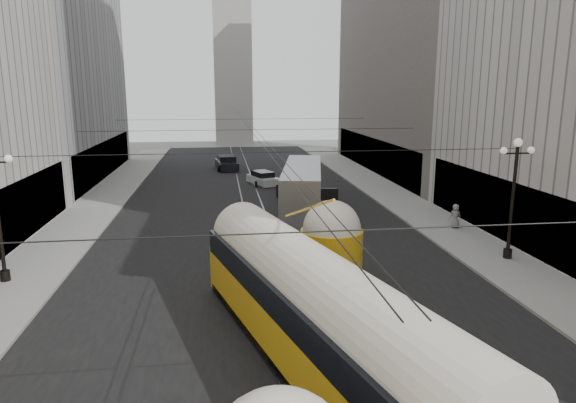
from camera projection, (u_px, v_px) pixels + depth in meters
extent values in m
cube|color=black|center=(253.00, 207.00, 39.79)|extent=(20.00, 85.00, 0.02)
cube|color=gray|center=(103.00, 201.00, 41.61)|extent=(4.00, 72.00, 0.15)
cube|color=gray|center=(388.00, 193.00, 44.72)|extent=(4.00, 72.00, 0.15)
cube|color=gray|center=(244.00, 207.00, 39.70)|extent=(0.12, 85.00, 0.04)
cube|color=gray|center=(263.00, 207.00, 39.89)|extent=(0.12, 85.00, 0.04)
cube|color=black|center=(17.00, 213.00, 29.32)|extent=(0.10, 18.00, 3.60)
cube|color=#999999|center=(32.00, 35.00, 49.21)|extent=(12.00, 28.00, 28.00)
cube|color=black|center=(106.00, 158.00, 52.55)|extent=(0.10, 25.20, 3.60)
cube|color=black|center=(496.00, 207.00, 31.01)|extent=(0.10, 18.00, 3.60)
cube|color=#514C47|center=(431.00, 21.00, 53.95)|extent=(12.00, 32.00, 32.00)
cube|color=black|center=(372.00, 154.00, 56.19)|extent=(0.10, 28.80, 3.60)
cube|color=#B2AFA8|center=(233.00, 70.00, 83.21)|extent=(6.00, 6.00, 24.00)
cylinder|color=black|center=(5.00, 276.00, 24.04)|extent=(0.44, 0.44, 0.50)
sphere|color=white|center=(8.00, 159.00, 22.96)|extent=(0.36, 0.36, 0.36)
cylinder|color=black|center=(512.00, 203.00, 26.71)|extent=(0.18, 0.18, 6.00)
cylinder|color=black|center=(507.00, 253.00, 27.30)|extent=(0.44, 0.44, 0.50)
cylinder|color=black|center=(517.00, 153.00, 26.15)|extent=(1.60, 0.08, 0.08)
sphere|color=white|center=(518.00, 143.00, 26.03)|extent=(0.44, 0.44, 0.44)
sphere|color=white|center=(504.00, 151.00, 26.02)|extent=(0.36, 0.36, 0.36)
sphere|color=white|center=(531.00, 150.00, 26.21)|extent=(0.36, 0.36, 0.36)
cylinder|color=black|center=(338.00, 231.00, 10.91)|extent=(25.00, 0.03, 0.03)
cylinder|color=black|center=(272.00, 152.00, 24.47)|extent=(25.00, 0.03, 0.03)
cylinder|color=black|center=(252.00, 130.00, 38.02)|extent=(25.00, 0.03, 0.03)
cylinder|color=black|center=(243.00, 119.00, 51.58)|extent=(25.00, 0.03, 0.03)
cylinder|color=black|center=(249.00, 128.00, 41.94)|extent=(0.03, 72.00, 0.03)
cylinder|color=black|center=(254.00, 128.00, 41.99)|extent=(0.03, 72.00, 0.03)
cube|color=gold|center=(317.00, 336.00, 16.53)|extent=(7.03, 15.88, 1.90)
cube|color=black|center=(317.00, 361.00, 16.73)|extent=(6.91, 15.43, 0.34)
cube|color=black|center=(318.00, 300.00, 16.27)|extent=(6.99, 15.66, 0.95)
cylinder|color=silver|center=(318.00, 290.00, 16.20)|extent=(6.65, 15.56, 2.58)
cylinder|color=gold|center=(331.00, 257.00, 23.99)|extent=(2.91, 2.91, 2.58)
sphere|color=silver|center=(332.00, 229.00, 23.70)|extent=(2.69, 2.69, 2.69)
cube|color=gray|center=(302.00, 187.00, 38.94)|extent=(5.10, 13.23, 3.24)
cube|color=black|center=(302.00, 180.00, 38.83)|extent=(5.04, 12.79, 1.19)
cube|color=black|center=(319.00, 200.00, 32.64)|extent=(2.46, 0.57, 1.51)
cylinder|color=black|center=(293.00, 216.00, 34.81)|extent=(0.30, 1.08, 1.08)
cylinder|color=black|center=(332.00, 215.00, 35.16)|extent=(0.30, 1.08, 1.08)
cylinder|color=black|center=(278.00, 191.00, 43.21)|extent=(0.30, 1.08, 1.08)
cylinder|color=black|center=(310.00, 190.00, 43.56)|extent=(0.30, 1.08, 1.08)
cube|color=white|center=(263.00, 180.00, 49.11)|extent=(3.05, 4.40, 0.72)
cube|color=black|center=(263.00, 175.00, 49.00)|extent=(2.19, 2.62, 0.68)
cylinder|color=black|center=(256.00, 184.00, 47.71)|extent=(0.22, 0.58, 0.58)
cylinder|color=black|center=(272.00, 184.00, 47.90)|extent=(0.22, 0.58, 0.58)
cylinder|color=black|center=(254.00, 179.00, 50.39)|extent=(0.22, 0.58, 0.58)
cylinder|color=black|center=(269.00, 179.00, 50.58)|extent=(0.22, 0.58, 0.58)
cube|color=black|center=(227.00, 165.00, 58.32)|extent=(2.67, 5.23, 0.89)
cube|color=black|center=(227.00, 159.00, 58.19)|extent=(2.14, 2.96, 0.84)
cylinder|color=black|center=(219.00, 169.00, 56.59)|extent=(0.22, 0.71, 0.71)
cylinder|color=black|center=(235.00, 168.00, 56.83)|extent=(0.22, 0.71, 0.71)
cylinder|color=black|center=(219.00, 164.00, 59.89)|extent=(0.22, 0.71, 0.71)
cylinder|color=black|center=(234.00, 164.00, 60.13)|extent=(0.22, 0.71, 0.71)
imported|color=slate|center=(455.00, 216.00, 33.09)|extent=(0.79, 0.50, 1.57)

